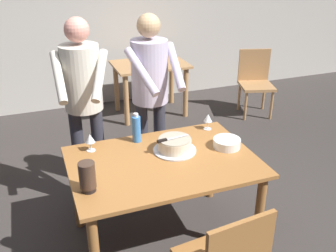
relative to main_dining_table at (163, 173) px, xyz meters
name	(u,v)px	position (x,y,z in m)	size (l,w,h in m)	color
ground_plane	(164,238)	(0.00, 0.00, -0.64)	(14.00, 14.00, 0.00)	#383330
back_wall	(84,13)	(0.00, 3.24, 0.71)	(10.00, 0.12, 2.70)	#BCB7AD
main_dining_table	(163,173)	(0.00, 0.00, 0.00)	(1.40, 0.96, 0.75)	#9E6633
cake_on_platter	(175,145)	(0.14, 0.11, 0.16)	(0.34, 0.34, 0.11)	silver
cake_knife	(167,140)	(0.06, 0.10, 0.23)	(0.27, 0.05, 0.02)	silver
plate_stack	(227,143)	(0.55, 0.02, 0.15)	(0.22, 0.22, 0.07)	white
wine_glass_near	(90,139)	(-0.48, 0.34, 0.21)	(0.08, 0.08, 0.14)	silver
wine_glass_far	(208,118)	(0.55, 0.37, 0.21)	(0.08, 0.08, 0.14)	silver
water_bottle	(136,129)	(-0.10, 0.37, 0.23)	(0.07, 0.07, 0.25)	#387AC6
hurricane_lamp	(87,177)	(-0.59, -0.20, 0.22)	(0.11, 0.11, 0.21)	black
person_cutting_cake	(150,88)	(0.13, 0.69, 0.44)	(0.46, 0.57, 1.72)	#2D2D38
person_standing_beside	(83,95)	(-0.45, 0.72, 0.44)	(0.46, 0.57, 1.72)	#2D2D38
background_table	(150,75)	(0.72, 2.54, -0.06)	(1.00, 0.70, 0.74)	tan
background_chair_0	(255,80)	(2.12, 2.05, -0.15)	(0.55, 0.55, 0.90)	tan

